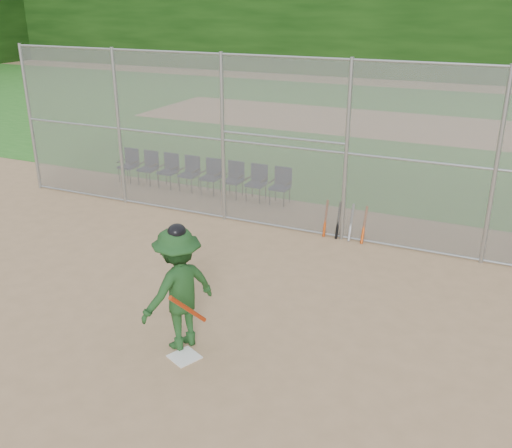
% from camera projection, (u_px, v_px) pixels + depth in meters
% --- Properties ---
extents(ground, '(100.00, 100.00, 0.00)m').
position_uv_depth(ground, '(192.00, 340.00, 9.16)').
color(ground, tan).
rests_on(ground, ground).
extents(grass_strip, '(100.00, 100.00, 0.00)m').
position_uv_depth(grass_strip, '(406.00, 126.00, 24.37)').
color(grass_strip, '#2A6F21').
rests_on(grass_strip, ground).
extents(dirt_patch_far, '(24.00, 24.00, 0.00)m').
position_uv_depth(dirt_patch_far, '(406.00, 126.00, 24.37)').
color(dirt_patch_far, tan).
rests_on(dirt_patch_far, ground).
extents(backstop_fence, '(16.09, 0.09, 4.00)m').
position_uv_depth(backstop_fence, '(303.00, 145.00, 12.62)').
color(backstop_fence, gray).
rests_on(backstop_fence, ground).
extents(home_plate, '(0.54, 0.54, 0.02)m').
position_uv_depth(home_plate, '(184.00, 357.00, 8.71)').
color(home_plate, white).
rests_on(home_plate, ground).
extents(batter_at_plate, '(1.18, 1.47, 2.07)m').
position_uv_depth(batter_at_plate, '(179.00, 288.00, 8.66)').
color(batter_at_plate, '#1B451C').
rests_on(batter_at_plate, ground).
extents(spare_bats, '(0.96, 0.35, 0.84)m').
position_uv_depth(spare_bats, '(345.00, 221.00, 12.86)').
color(spare_bats, '#D84C14').
rests_on(spare_bats, ground).
extents(chair_0, '(0.54, 0.52, 0.96)m').
position_uv_depth(chair_0, '(128.00, 166.00, 16.89)').
color(chair_0, '#0F1B38').
rests_on(chair_0, ground).
extents(chair_1, '(0.54, 0.52, 0.96)m').
position_uv_depth(chair_1, '(148.00, 168.00, 16.62)').
color(chair_1, '#0F1B38').
rests_on(chair_1, ground).
extents(chair_2, '(0.54, 0.52, 0.96)m').
position_uv_depth(chair_2, '(168.00, 171.00, 16.35)').
color(chair_2, '#0F1B38').
rests_on(chair_2, ground).
extents(chair_3, '(0.54, 0.52, 0.96)m').
position_uv_depth(chair_3, '(189.00, 174.00, 16.09)').
color(chair_3, '#0F1B38').
rests_on(chair_3, ground).
extents(chair_4, '(0.54, 0.52, 0.96)m').
position_uv_depth(chair_4, '(210.00, 177.00, 15.82)').
color(chair_4, '#0F1B38').
rests_on(chair_4, ground).
extents(chair_5, '(0.54, 0.52, 0.96)m').
position_uv_depth(chair_5, '(233.00, 180.00, 15.55)').
color(chair_5, '#0F1B38').
rests_on(chair_5, ground).
extents(chair_6, '(0.54, 0.52, 0.96)m').
position_uv_depth(chair_6, '(256.00, 183.00, 15.28)').
color(chair_6, '#0F1B38').
rests_on(chair_6, ground).
extents(chair_7, '(0.54, 0.52, 0.96)m').
position_uv_depth(chair_7, '(280.00, 187.00, 15.01)').
color(chair_7, '#0F1B38').
rests_on(chair_7, ground).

